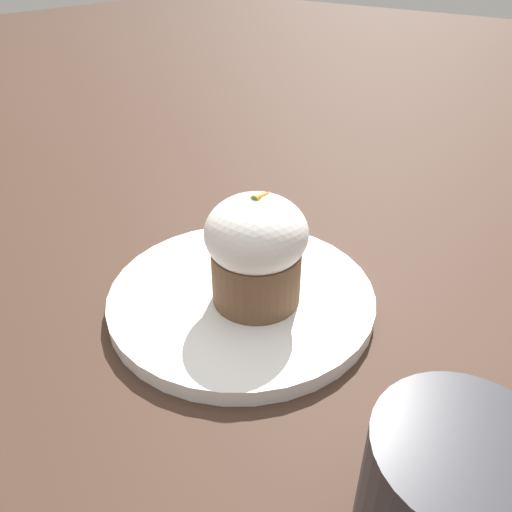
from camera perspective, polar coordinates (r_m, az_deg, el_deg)
name	(u,v)px	position (r m, az deg, el deg)	size (l,w,h in m)	color
ground_plane	(242,303)	(0.46, -1.64, -5.40)	(4.00, 4.00, 0.00)	#3D281E
dessert_plate	(242,297)	(0.46, -1.65, -4.68)	(0.24, 0.24, 0.01)	white
carrot_cake	(256,250)	(0.42, 0.00, 0.72)	(0.09, 0.09, 0.10)	brown
spoon	(251,271)	(0.47, -0.54, -1.70)	(0.06, 0.12, 0.01)	#B7B7BC
coffee_cup	(448,509)	(0.29, 21.09, -25.39)	(0.12, 0.09, 0.10)	#2D2D33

